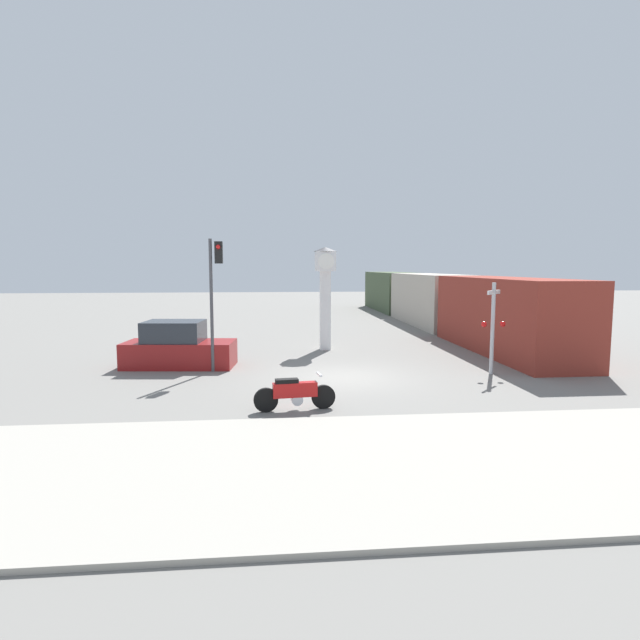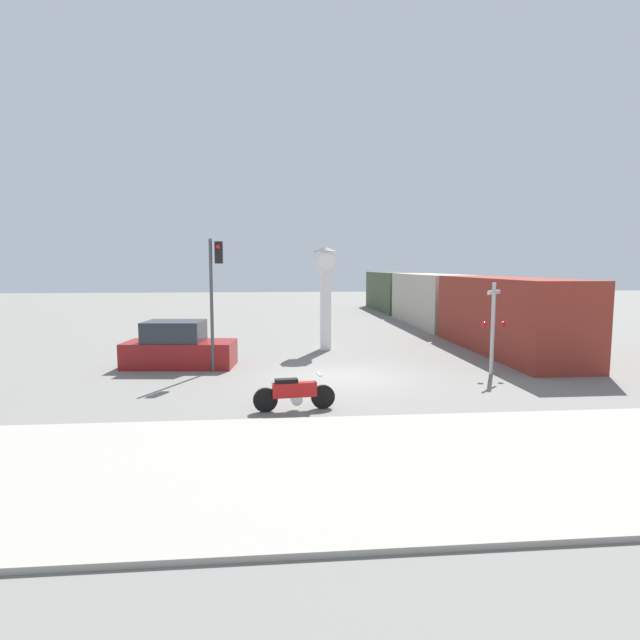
{
  "view_description": "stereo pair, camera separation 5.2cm",
  "coord_description": "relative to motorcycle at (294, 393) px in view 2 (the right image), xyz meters",
  "views": [
    {
      "loc": [
        -2.41,
        -17.18,
        3.9
      ],
      "look_at": [
        -0.74,
        0.66,
        1.98
      ],
      "focal_mm": 28.0,
      "sensor_mm": 36.0,
      "label": 1
    },
    {
      "loc": [
        -2.35,
        -17.19,
        3.9
      ],
      "look_at": [
        -0.74,
        0.66,
        1.98
      ],
      "focal_mm": 28.0,
      "sensor_mm": 36.0,
      "label": 2
    }
  ],
  "objects": [
    {
      "name": "traffic_light",
      "position": [
        -2.69,
        5.34,
        2.87
      ],
      "size": [
        0.5,
        0.35,
        4.91
      ],
      "color": "#47474C",
      "rests_on": "ground_plane"
    },
    {
      "name": "clock_tower",
      "position": [
        1.86,
        9.89,
        2.69
      ],
      "size": [
        1.1,
        1.1,
        4.8
      ],
      "color": "white",
      "rests_on": "ground_plane"
    },
    {
      "name": "sidewalk_strip",
      "position": [
        1.86,
        -4.0,
        -0.43
      ],
      "size": [
        36.0,
        6.0,
        0.1
      ],
      "color": "#9E998E",
      "rests_on": "ground_plane"
    },
    {
      "name": "parked_car",
      "position": [
        -4.27,
        6.38,
        0.27
      ],
      "size": [
        4.35,
        2.19,
        1.8
      ],
      "rotation": [
        0.0,
        0.0,
        -0.1
      ],
      "color": "maroon",
      "rests_on": "ground_plane"
    },
    {
      "name": "railroad_crossing_signal",
      "position": [
        7.34,
        3.97,
        1.35
      ],
      "size": [
        0.9,
        0.82,
        3.33
      ],
      "color": "#B7B7BC",
      "rests_on": "ground_plane"
    },
    {
      "name": "motorcycle",
      "position": [
        0.0,
        0.0,
        0.0
      ],
      "size": [
        2.24,
        0.52,
        0.99
      ],
      "rotation": [
        0.0,
        0.0,
        0.12
      ],
      "color": "black",
      "rests_on": "ground_plane"
    },
    {
      "name": "freight_train",
      "position": [
        9.97,
        19.57,
        1.22
      ],
      "size": [
        2.8,
        32.75,
        3.4
      ],
      "color": "maroon",
      "rests_on": "ground_plane"
    },
    {
      "name": "ground_plane",
      "position": [
        1.86,
        3.92,
        -0.48
      ],
      "size": [
        120.0,
        120.0,
        0.0
      ],
      "primitive_type": "plane",
      "color": "slate"
    }
  ]
}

